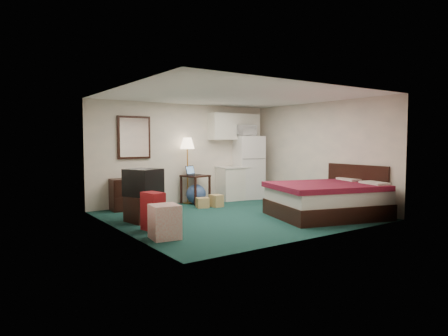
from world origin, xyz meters
TOP-DOWN VIEW (x-y plane):
  - floor at (0.00, 0.00)m, footprint 5.00×4.50m
  - ceiling at (0.00, 0.00)m, footprint 5.00×4.50m
  - walls at (0.00, 0.00)m, footprint 5.01×4.51m
  - mirror at (-1.35, 2.22)m, footprint 0.80×0.06m
  - upper_cabinets at (1.45, 2.08)m, footprint 1.50×0.35m
  - headboard at (2.46, -1.13)m, footprint 0.06×1.56m
  - dresser at (-1.47, 1.98)m, footprint 1.09×0.57m
  - floor_lamp at (-0.03, 2.03)m, footprint 0.41×0.41m
  - desk at (0.14, 1.93)m, footprint 0.69×0.69m
  - exercise_ball at (0.10, 1.84)m, footprint 0.58×0.58m
  - kitchen_counter at (1.30, 1.91)m, footprint 0.83×0.67m
  - fridge at (1.78, 1.88)m, footprint 0.84×0.84m
  - bed at (1.48, -1.13)m, footprint 2.51×2.19m
  - tv_stand at (-1.88, 0.55)m, footprint 0.60×0.64m
  - suitcase at (-2.01, -0.26)m, footprint 0.33×0.46m
  - retail_box at (-2.10, -0.90)m, footprint 0.49×0.49m
  - file_bin at (-1.17, 1.65)m, footprint 0.46×0.40m
  - cardboard_box_a at (-0.06, 1.27)m, footprint 0.33×0.30m
  - cardboard_box_b at (0.28, 1.19)m, footprint 0.27×0.31m
  - laptop at (0.09, 1.92)m, footprint 0.41×0.38m
  - crt_tv at (-1.84, 0.56)m, footprint 0.77×0.80m
  - microwave at (1.69, 1.88)m, footprint 0.62×0.51m
  - book_a at (-1.73, 1.93)m, footprint 0.18×0.05m
  - book_b at (-1.61, 2.03)m, footprint 0.15×0.03m
  - mug at (-1.07, 1.86)m, footprint 0.12×0.10m

SIDE VIEW (x-z plane):
  - floor at x=0.00m, z-range -0.01..0.01m
  - cardboard_box_a at x=-0.06m, z-range 0.00..0.24m
  - file_bin at x=-1.17m, z-range 0.00..0.27m
  - cardboard_box_b at x=0.28m, z-range 0.00..0.29m
  - exercise_ball at x=0.10m, z-range 0.00..0.49m
  - tv_stand at x=-1.88m, z-range 0.00..0.50m
  - retail_box at x=-2.10m, z-range 0.00..0.55m
  - suitcase at x=-2.01m, z-range 0.00..0.67m
  - bed at x=1.48m, z-range 0.00..0.69m
  - desk at x=0.14m, z-range 0.00..0.71m
  - dresser at x=-1.47m, z-range 0.00..0.72m
  - kitchen_counter at x=1.30m, z-range 0.00..0.85m
  - headboard at x=2.46m, z-range 0.05..1.05m
  - crt_tv at x=-1.84m, z-range 0.50..1.03m
  - mug at x=-1.07m, z-range 0.72..0.83m
  - book_b at x=-1.61m, z-range 0.72..0.92m
  - floor_lamp at x=-0.03m, z-range 0.00..1.65m
  - laptop at x=0.09m, z-range 0.71..0.94m
  - book_a at x=-1.73m, z-range 0.72..0.96m
  - fridge at x=1.78m, z-range 0.00..1.70m
  - walls at x=0.00m, z-range 0.00..2.50m
  - mirror at x=-1.35m, z-range 1.15..2.15m
  - microwave at x=1.69m, z-range 1.70..2.06m
  - upper_cabinets at x=1.45m, z-range 1.60..2.30m
  - ceiling at x=0.00m, z-range 2.50..2.50m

